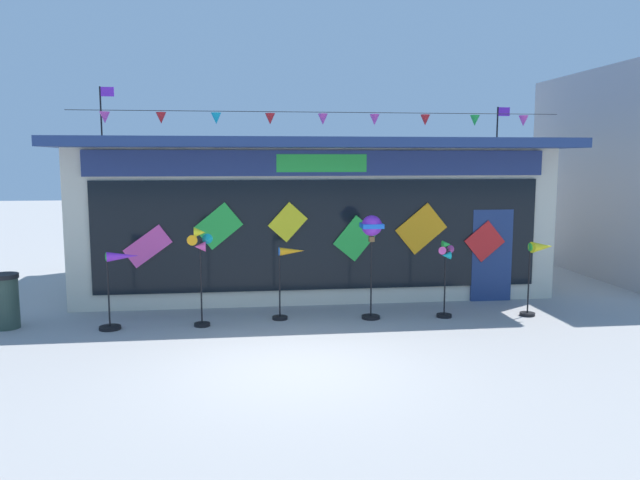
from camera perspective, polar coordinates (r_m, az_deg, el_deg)
ground_plane at (r=9.58m, az=-2.42°, el=-11.36°), size 80.00×80.00×0.00m
kite_shop_building at (r=15.73m, az=-1.13°, el=2.62°), size 10.75×6.47×4.78m
wind_spinner_far_left at (r=11.89m, az=-17.95°, el=-3.56°), size 0.75×0.39×1.43m
wind_spinner_left at (r=11.61m, az=-10.85°, el=-1.25°), size 0.45×0.29×1.85m
wind_spinner_center_left at (r=12.03m, az=-2.96°, el=-2.84°), size 0.65×0.30×1.41m
wind_spinner_center_right at (r=11.99m, az=4.72°, el=0.47°), size 0.40×0.40×2.02m
wind_spinner_right at (r=12.37m, az=11.38°, el=-2.46°), size 0.37×0.30×1.52m
wind_spinner_far_right at (r=13.01m, az=19.29°, el=-1.73°), size 0.66×0.32×1.48m
trash_bin at (r=12.82m, az=-26.76°, el=-4.97°), size 0.52×0.52×1.01m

